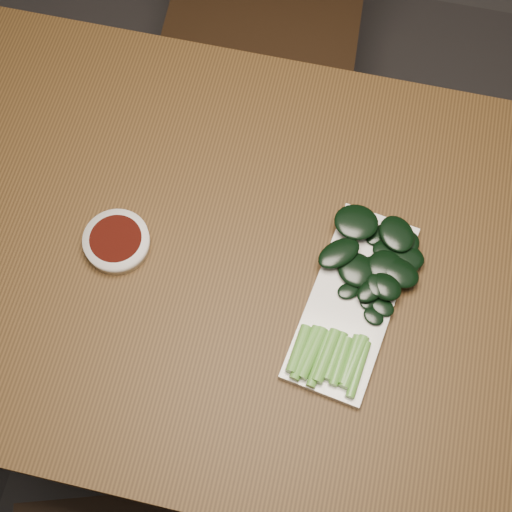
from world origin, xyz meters
name	(u,v)px	position (x,y,z in m)	size (l,w,h in m)	color
ground	(265,373)	(0.00, 0.00, 0.00)	(6.00, 6.00, 0.00)	#322F2F
table	(270,278)	(0.00, 0.00, 0.68)	(1.40, 0.80, 0.75)	#412B12
chair_far	(264,2)	(-0.18, 0.76, 0.49)	(0.50, 0.50, 0.89)	black
sauce_bowl	(117,242)	(-0.25, -0.03, 0.76)	(0.11, 0.11, 0.03)	white
serving_plate	(352,301)	(0.14, -0.04, 0.76)	(0.17, 0.33, 0.01)	white
gai_lan	(366,286)	(0.15, -0.02, 0.78)	(0.19, 0.31, 0.03)	#559734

